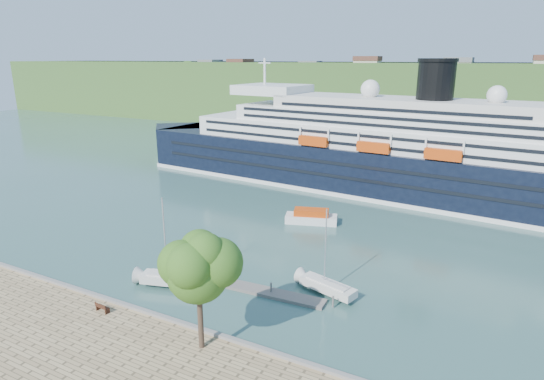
{
  "coord_description": "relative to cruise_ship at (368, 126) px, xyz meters",
  "views": [
    {
      "loc": [
        27.45,
        -30.19,
        25.66
      ],
      "look_at": [
        -3.84,
        30.0,
        5.88
      ],
      "focal_mm": 30.0,
      "sensor_mm": 36.0,
      "label": 1
    }
  ],
  "objects": [
    {
      "name": "floating_pontoon",
      "position": [
        1.22,
        -46.94,
        -12.67
      ],
      "size": [
        16.36,
        2.89,
        0.36
      ],
      "primitive_type": null,
      "rotation": [
        0.0,
        0.0,
        0.06
      ],
      "color": "slate",
      "rests_on": "ground"
    },
    {
      "name": "far_hillside",
      "position": [
        -3.17,
        87.7,
        -0.85
      ],
      "size": [
        400.0,
        50.0,
        24.0
      ],
      "primitive_type": "cube",
      "color": "#375622",
      "rests_on": "ground"
    },
    {
      "name": "promenade_tree",
      "position": [
        2.69,
        -59.49,
        -5.89
      ],
      "size": [
        7.19,
        7.19,
        11.91
      ],
      "primitive_type": null,
      "color": "#335E18",
      "rests_on": "promenade"
    },
    {
      "name": "tender_launch",
      "position": [
        -1.94,
        -23.32,
        -11.7
      ],
      "size": [
        8.81,
        5.26,
        2.3
      ],
      "primitive_type": null,
      "rotation": [
        0.0,
        0.0,
        0.31
      ],
      "color": "#C63F0B",
      "rests_on": "ground"
    },
    {
      "name": "cruise_ship",
      "position": [
        0.0,
        0.0,
        0.0
      ],
      "size": [
        115.43,
        25.92,
        25.7
      ],
      "primitive_type": null,
      "rotation": [
        0.0,
        0.0,
        -0.08
      ],
      "color": "black",
      "rests_on": "ground"
    },
    {
      "name": "park_bench",
      "position": [
        -9.62,
        -59.33,
        -11.31
      ],
      "size": [
        1.74,
        0.84,
        1.08
      ],
      "primitive_type": null,
      "rotation": [
        0.0,
        0.0,
        -0.09
      ],
      "color": "#472314",
      "rests_on": "promenade"
    },
    {
      "name": "sailboat_white_far",
      "position": [
        8.69,
        -43.92,
        -8.05
      ],
      "size": [
        7.71,
        3.99,
        9.6
      ],
      "primitive_type": null,
      "rotation": [
        0.0,
        0.0,
        -0.27
      ],
      "color": "silver",
      "rests_on": "ground"
    },
    {
      "name": "ground",
      "position": [
        -3.17,
        -57.3,
        -12.85
      ],
      "size": [
        400.0,
        400.0,
        0.0
      ],
      "primitive_type": "plane",
      "color": "#30564D",
      "rests_on": "ground"
    },
    {
      "name": "sailboat_white_near",
      "position": [
        -7.93,
        -50.61,
        -7.67
      ],
      "size": [
        8.33,
        4.38,
        10.37
      ],
      "primitive_type": null,
      "rotation": [
        0.0,
        0.0,
        0.28
      ],
      "color": "silver",
      "rests_on": "ground"
    },
    {
      "name": "quay_coping",
      "position": [
        -3.17,
        -57.5,
        -11.7
      ],
      "size": [
        220.0,
        0.5,
        0.3
      ],
      "primitive_type": "cube",
      "color": "slate",
      "rests_on": "promenade"
    }
  ]
}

